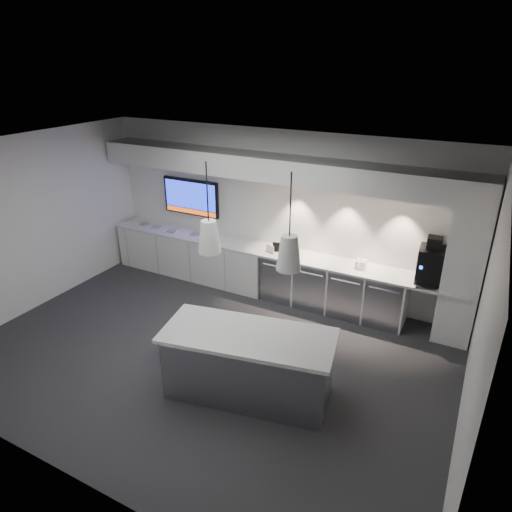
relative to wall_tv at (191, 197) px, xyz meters
The scene contains 28 objects.
floor 3.47m from the wall_tv, 52.18° to the right, with size 7.00×7.00×0.00m, color #2D2C2F.
ceiling 3.42m from the wall_tv, 52.18° to the right, with size 7.00×7.00×0.00m, color black.
wall_back 1.90m from the wall_tv, ahead, with size 7.00×7.00×0.00m, color white.
wall_front 5.30m from the wall_tv, 68.99° to the right, with size 7.00×7.00×0.00m, color white.
wall_left 2.92m from the wall_tv, 123.17° to the right, with size 7.00×7.00×0.00m, color white.
wall_right 5.93m from the wall_tv, 24.38° to the right, with size 7.00×7.00×0.00m, color white.
back_counter 2.04m from the wall_tv, ahead, with size 6.80×0.65×0.04m, color silver.
left_base_cabinets 1.17m from the wall_tv, 61.19° to the right, with size 3.30×0.63×0.86m, color white.
fridge_unit_a 2.45m from the wall_tv, ahead, with size 0.60×0.61×0.85m, color #9A9CA2.
fridge_unit_b 3.01m from the wall_tv, ahead, with size 0.60×0.61×0.85m, color #9A9CA2.
fridge_unit_c 3.60m from the wall_tv, ahead, with size 0.60×0.61×0.85m, color #9A9CA2.
fridge_unit_d 4.21m from the wall_tv, ahead, with size 0.60×0.61×0.85m, color #9A9CA2.
backsplash 3.10m from the wall_tv, ahead, with size 4.60×0.03×1.30m, color white.
soffit 2.09m from the wall_tv, ahead, with size 6.90×0.60×0.40m, color white.
column 5.11m from the wall_tv, ahead, with size 0.55×0.55×2.60m, color white.
wall_tv is the anchor object (origin of this frame).
island 4.22m from the wall_tv, 45.35° to the right, with size 2.33×1.34×0.93m.
bin 3.31m from the wall_tv, 60.97° to the right, with size 0.31×0.31×0.43m, color #9A9CA2.
coffee_machine 4.66m from the wall_tv, ahead, with size 0.43×0.60×0.73m.
sign_black 2.13m from the wall_tv, ahead, with size 0.14×0.02×0.18m, color black.
sign_white 2.07m from the wall_tv, 11.41° to the right, with size 0.18×0.02×0.14m, color silver.
cup_cluster 3.63m from the wall_tv, ahead, with size 0.17×0.17×0.15m, color white, non-canonical shape.
tray_a 1.23m from the wall_tv, 164.66° to the right, with size 0.16×0.16×0.03m, color #959595.
tray_b 1.00m from the wall_tv, 156.70° to the right, with size 0.16×0.16×0.03m, color #959595.
tray_c 0.78m from the wall_tv, 127.29° to the right, with size 0.16×0.16×0.03m, color #959595.
tray_d 0.75m from the wall_tv, 48.47° to the right, with size 0.16×0.16×0.03m, color #959595.
pendant_left 3.78m from the wall_tv, 51.06° to the right, with size 0.28×0.28×1.10m.
pendant_right 4.50m from the wall_tv, 40.57° to the right, with size 0.28×0.28×1.10m.
Camera 1 is at (3.30, -4.70, 4.14)m, focal length 32.00 mm.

